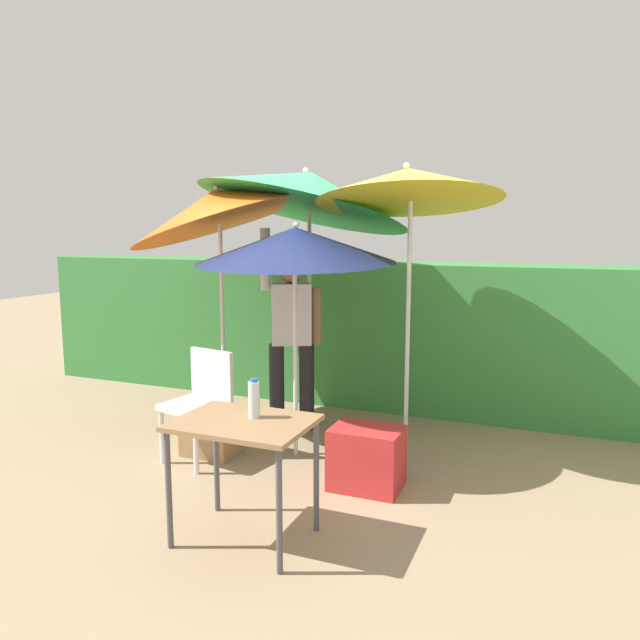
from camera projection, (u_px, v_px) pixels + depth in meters
The scene contains 12 objects.
ground_plane at pixel (306, 455), 5.07m from camera, with size 24.00×24.00×0.00m, color #9E8466.
hedge_row at pixel (370, 333), 6.52m from camera, with size 8.00×0.70×1.52m, color #38843D.
umbrella_rainbow at pixel (409, 185), 4.85m from camera, with size 1.53×1.53×2.50m.
umbrella_orange at pixel (307, 191), 5.68m from camera, with size 2.10×2.04×2.74m.
umbrella_yellow at pixel (218, 207), 5.53m from camera, with size 1.78×1.75×2.53m.
umbrella_navy at pixel (295, 245), 4.83m from camera, with size 1.61×1.62×1.93m.
person_vendor at pixel (291, 332), 5.57m from camera, with size 0.53×0.36×1.88m.
chair_plastic at pixel (201, 398), 4.92m from camera, with size 0.52×0.52×0.89m.
cooler_box at pixel (367, 458), 4.40m from camera, with size 0.51×0.37×0.45m, color red.
crate_cardboard at pixel (212, 437), 5.08m from camera, with size 0.43×0.35×0.28m, color #9E7A4C.
folding_table at pixel (244, 435), 3.60m from camera, with size 0.80×0.60×0.75m.
bottle_water at pixel (254, 399), 3.63m from camera, with size 0.07×0.07×0.24m.
Camera 1 is at (1.95, -4.44, 1.88)m, focal length 34.02 mm.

